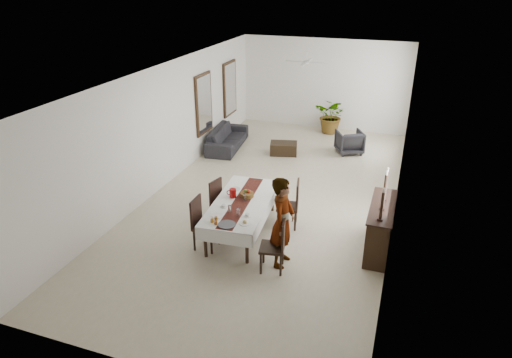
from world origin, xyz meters
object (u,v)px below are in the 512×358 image
object	(u,v)px
sideboard_body	(380,228)
sofa	(227,138)
red_pitcher	(233,193)
woman	(283,222)
dining_table_top	(242,203)

from	to	relation	value
sideboard_body	sofa	distance (m)	6.97
red_pitcher	sideboard_body	distance (m)	3.21
red_pitcher	sofa	distance (m)	5.16
woman	sofa	xyz separation A→B (m)	(-3.51, 5.68, -0.60)
red_pitcher	sideboard_body	xyz separation A→B (m)	(3.19, 0.15, -0.36)
sideboard_body	sofa	world-z (taller)	sideboard_body
sideboard_body	sofa	xyz separation A→B (m)	(-5.28, 4.55, -0.17)
red_pitcher	sofa	xyz separation A→B (m)	(-2.09, 4.69, -0.53)
woman	sideboard_body	distance (m)	2.14
dining_table_top	sofa	distance (m)	5.38
sideboard_body	dining_table_top	bearing A→B (deg)	-174.62
sideboard_body	red_pitcher	bearing A→B (deg)	-177.37
dining_table_top	sideboard_body	bearing A→B (deg)	0.99
red_pitcher	woman	world-z (taller)	woman
woman	sofa	distance (m)	6.71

